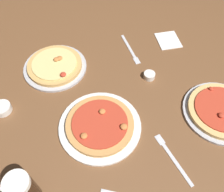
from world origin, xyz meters
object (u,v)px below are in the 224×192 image
Objects in this scene: ramekin_butter at (149,76)px; fork_left at (173,158)px; napkin_folded at (168,40)px; pizza_plate_far at (55,66)px; fork_spare at (130,49)px; pizza_plate_side at (221,111)px; pizza_plate_near at (100,125)px; ramekin_sauce at (2,108)px; beer_mug_dark at (22,190)px.

ramekin_butter is 0.24× the size of fork_left.
ramekin_butter reaches higher than napkin_folded.
pizza_plate_far reaches higher than fork_spare.
pizza_plate_side is at bearing 15.10° from fork_left.
napkin_folded reaches higher than fork_left.
fork_spare is at bearing 86.87° from ramekin_butter.
pizza_plate_side reaches higher than ramekin_butter.
ramekin_sauce is at bearing 142.97° from pizza_plate_near.
fork_spare is at bearing 173.05° from napkin_folded.
pizza_plate_side reaches higher than fork_left.
fork_left is at bearing -43.21° from ramekin_sauce.
pizza_plate_near is 0.52m from pizza_plate_side.
beer_mug_dark is at bearing -156.88° from pizza_plate_near.
beer_mug_dark is 0.54m from fork_left.
pizza_plate_near is at bearing -37.03° from ramekin_sauce.
pizza_plate_side is at bearing -1.41° from beer_mug_dark.
pizza_plate_far is 0.61m from beer_mug_dark.
pizza_plate_side reaches higher than fork_spare.
ramekin_sauce is at bearing -172.41° from fork_spare.
fork_spare is (0.39, -0.05, -0.01)m from pizza_plate_far.
fork_spare is at bearing 46.36° from pizza_plate_near.
ramekin_butter is 0.41m from fork_left.
pizza_plate_far and pizza_plate_side have the same top height.
pizza_plate_near reaches higher than ramekin_sauce.
beer_mug_dark reaches higher than fork_left.
ramekin_butter is at bearing 23.83° from pizza_plate_near.
fork_spare is at bearing 107.18° from pizza_plate_side.
ramekin_sauce is 0.90m from napkin_folded.
beer_mug_dark is at bearing -143.63° from fork_spare.
ramekin_butter is at bearing -141.97° from napkin_folded.
ramekin_butter reaches higher than fork_left.
ramekin_sauce is 0.57× the size of napkin_folded.
ramekin_butter is 0.29m from napkin_folded.
ramekin_butter is (0.66, -0.12, -0.00)m from ramekin_sauce.
pizza_plate_near reaches higher than napkin_folded.
ramekin_butter is (0.66, 0.28, -0.07)m from beer_mug_dark.
pizza_plate_near is 0.48m from fork_spare.
ramekin_sauce is at bearing -153.92° from pizza_plate_far.
pizza_plate_far is at bearing 111.60° from fork_left.
pizza_plate_side is 1.40× the size of fork_left.
ramekin_sauce is (-0.28, -0.14, -0.00)m from pizza_plate_far.
pizza_plate_side reaches higher than napkin_folded.
ramekin_sauce is 1.44× the size of ramekin_butter.
pizza_plate_far is 1.84× the size of beer_mug_dark.
beer_mug_dark is (-0.83, 0.02, 0.07)m from pizza_plate_side.
ramekin_sauce reaches higher than napkin_folded.
pizza_plate_near reaches higher than pizza_plate_side.
napkin_folded is at bearing 30.28° from pizza_plate_near.
pizza_plate_side is at bearing -72.82° from fork_spare.
pizza_plate_side is 1.91× the size of beer_mug_dark.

